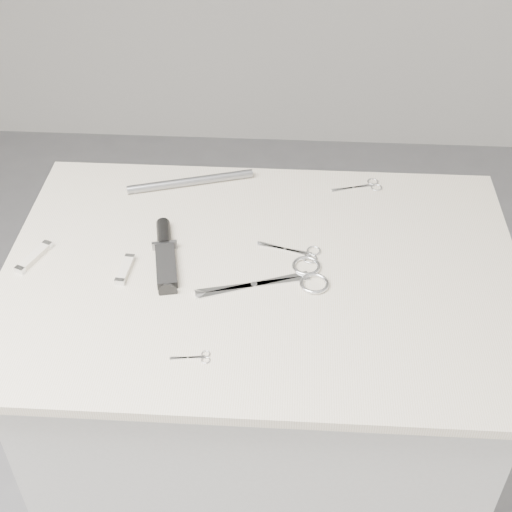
# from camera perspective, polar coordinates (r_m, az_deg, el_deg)

# --- Properties ---
(plinth) EXTENTS (0.90, 0.60, 0.90)m
(plinth) POSITION_cam_1_polar(r_m,az_deg,el_deg) (1.72, 0.36, -12.92)
(plinth) COLOR beige
(plinth) RESTS_ON ground
(display_board) EXTENTS (1.00, 0.70, 0.02)m
(display_board) POSITION_cam_1_polar(r_m,az_deg,el_deg) (1.38, 0.44, -1.41)
(display_board) COLOR beige
(display_board) RESTS_ON plinth
(large_shears) EXTENTS (0.25, 0.13, 0.01)m
(large_shears) POSITION_cam_1_polar(r_m,az_deg,el_deg) (1.35, 2.77, -1.79)
(large_shears) COLOR silver
(large_shears) RESTS_ON display_board
(embroidery_scissors_a) EXTENTS (0.13, 0.06, 0.00)m
(embroidery_scissors_a) POSITION_cam_1_polar(r_m,az_deg,el_deg) (1.41, 3.57, 0.29)
(embroidery_scissors_a) COLOR silver
(embroidery_scissors_a) RESTS_ON display_board
(embroidery_scissors_b) EXTENTS (0.11, 0.06, 0.00)m
(embroidery_scissors_b) POSITION_cam_1_polar(r_m,az_deg,el_deg) (1.60, 8.71, 5.55)
(embroidery_scissors_b) COLOR silver
(embroidery_scissors_b) RESTS_ON display_board
(tiny_scissors) EXTENTS (0.07, 0.03, 0.00)m
(tiny_scissors) POSITION_cam_1_polar(r_m,az_deg,el_deg) (1.21, -4.82, -8.09)
(tiny_scissors) COLOR silver
(tiny_scissors) RESTS_ON display_board
(sheathed_knife) EXTENTS (0.07, 0.20, 0.02)m
(sheathed_knife) POSITION_cam_1_polar(r_m,az_deg,el_deg) (1.41, -7.29, 0.39)
(sheathed_knife) COLOR black
(sheathed_knife) RESTS_ON display_board
(pocket_knife_a) EXTENTS (0.05, 0.10, 0.01)m
(pocket_knife_a) POSITION_cam_1_polar(r_m,az_deg,el_deg) (1.45, -17.34, -0.06)
(pocket_knife_a) COLOR silver
(pocket_knife_a) RESTS_ON display_board
(pocket_knife_b) EXTENTS (0.02, 0.08, 0.01)m
(pocket_knife_b) POSITION_cam_1_polar(r_m,az_deg,el_deg) (1.38, -10.43, -1.07)
(pocket_knife_b) COLOR silver
(pocket_knife_b) RESTS_ON display_board
(metal_rail) EXTENTS (0.27, 0.10, 0.02)m
(metal_rail) POSITION_cam_1_polar(r_m,az_deg,el_deg) (1.59, -5.26, 5.96)
(metal_rail) COLOR gray
(metal_rail) RESTS_ON display_board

